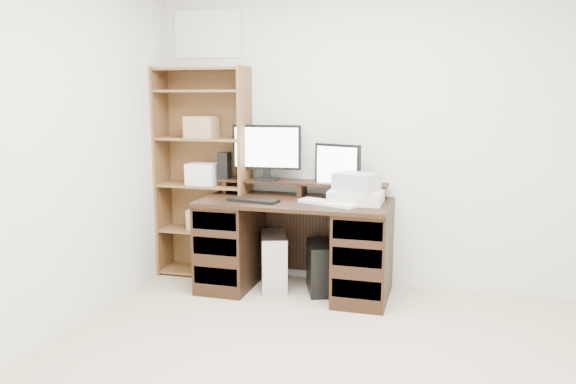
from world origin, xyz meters
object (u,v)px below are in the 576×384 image
at_px(printer, 356,197).
at_px(tower_black, 319,267).
at_px(desk, 295,244).
at_px(monitor_small, 337,169).
at_px(bookshelf, 204,171).
at_px(monitor_wide, 267,149).
at_px(tower_silver, 273,260).

bearing_deg(printer, tower_black, 171.86).
bearing_deg(desk, monitor_small, 31.12).
relative_size(desk, bookshelf, 0.83).
bearing_deg(bookshelf, monitor_small, -1.56).
bearing_deg(monitor_wide, bookshelf, 173.72).
bearing_deg(monitor_small, printer, -27.55).
height_order(monitor_wide, tower_black, monitor_wide).
bearing_deg(monitor_small, tower_silver, -147.25).
xyz_separation_m(monitor_small, tower_silver, (-0.50, -0.14, -0.76)).
distance_m(monitor_wide, printer, 0.87).
height_order(desk, monitor_wide, monitor_wide).
bearing_deg(printer, monitor_small, 135.14).
distance_m(tower_silver, tower_black, 0.39).
relative_size(printer, tower_silver, 0.90).
bearing_deg(monitor_wide, printer, -18.80).
bearing_deg(bookshelf, tower_silver, -13.92).
relative_size(desk, printer, 3.73).
height_order(printer, bookshelf, bookshelf).
relative_size(monitor_wide, printer, 1.43).
distance_m(monitor_small, bookshelf, 1.18).
xyz_separation_m(desk, bookshelf, (-0.87, 0.21, 0.53)).
distance_m(desk, monitor_wide, 0.82).
bearing_deg(monitor_wide, monitor_small, -6.02).
xyz_separation_m(monitor_small, printer, (0.18, -0.18, -0.19)).
bearing_deg(bookshelf, monitor_wide, -1.70).
distance_m(desk, bookshelf, 1.04).
xyz_separation_m(monitor_wide, tower_black, (0.49, -0.16, -0.92)).
bearing_deg(desk, monitor_wide, 146.76).
bearing_deg(tower_black, tower_silver, 159.90).
bearing_deg(printer, tower_silver, 176.18).
bearing_deg(tower_silver, desk, -32.96).
bearing_deg(monitor_small, desk, -131.43).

